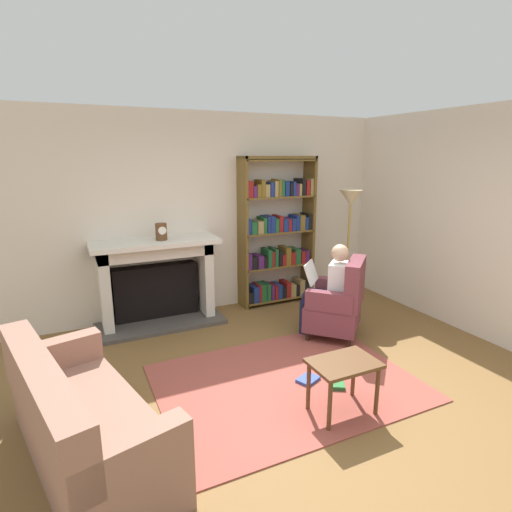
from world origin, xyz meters
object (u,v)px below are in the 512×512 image
at_px(bookshelf, 277,234).
at_px(fireplace, 157,279).
at_px(seated_reader, 330,286).
at_px(sofa_floral, 81,423).
at_px(mantel_clock, 161,232).
at_px(armchair_reading, 339,303).
at_px(side_table, 343,370).
at_px(floor_lamp, 350,208).

bearing_deg(bookshelf, fireplace, -178.94).
height_order(seated_reader, sofa_floral, seated_reader).
distance_m(mantel_clock, seated_reader, 2.16).
distance_m(bookshelf, armchair_reading, 1.52).
bearing_deg(sofa_floral, armchair_reading, -86.44).
relative_size(side_table, floor_lamp, 0.33).
relative_size(fireplace, seated_reader, 1.40).
height_order(seated_reader, floor_lamp, floor_lamp).
xyz_separation_m(fireplace, sofa_floral, (-1.01, -2.29, -0.27)).
relative_size(sofa_floral, floor_lamp, 1.09).
distance_m(armchair_reading, floor_lamp, 1.55).
xyz_separation_m(fireplace, bookshelf, (1.76, 0.03, 0.44)).
height_order(bookshelf, floor_lamp, bookshelf).
distance_m(fireplace, armchair_reading, 2.31).
xyz_separation_m(fireplace, mantel_clock, (0.07, -0.10, 0.63)).
bearing_deg(side_table, sofa_floral, 171.30).
relative_size(seated_reader, floor_lamp, 0.68).
height_order(sofa_floral, floor_lamp, floor_lamp).
bearing_deg(seated_reader, floor_lamp, 178.52).
bearing_deg(bookshelf, sofa_floral, -140.06).
height_order(fireplace, armchair_reading, fireplace).
bearing_deg(armchair_reading, mantel_clock, -79.02).
bearing_deg(seated_reader, mantel_clock, -78.40).
bearing_deg(sofa_floral, seated_reader, -84.41).
bearing_deg(fireplace, bookshelf, 1.06).
xyz_separation_m(seated_reader, side_table, (-0.79, -1.33, -0.22)).
height_order(sofa_floral, side_table, sofa_floral).
distance_m(fireplace, side_table, 2.79).
bearing_deg(fireplace, seated_reader, -35.45).
bearing_deg(seated_reader, bookshelf, -133.02).
xyz_separation_m(bookshelf, floor_lamp, (0.89, -0.50, 0.39)).
xyz_separation_m(armchair_reading, side_table, (-0.87, -1.24, -0.02)).
height_order(armchair_reading, sofa_floral, armchair_reading).
xyz_separation_m(bookshelf, seated_reader, (0.02, -1.30, -0.40)).
height_order(fireplace, floor_lamp, floor_lamp).
bearing_deg(fireplace, floor_lamp, -10.06).
xyz_separation_m(armchair_reading, seated_reader, (-0.08, 0.08, 0.20)).
height_order(fireplace, seated_reader, seated_reader).
distance_m(armchair_reading, sofa_floral, 3.03).
distance_m(mantel_clock, floor_lamp, 2.62).
distance_m(fireplace, seated_reader, 2.19).
bearing_deg(armchair_reading, seated_reader, -90.00).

